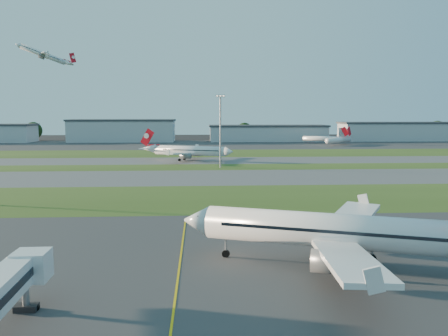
{
  "coord_description": "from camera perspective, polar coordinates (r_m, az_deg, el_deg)",
  "views": [
    {
      "loc": [
        7.71,
        -46.45,
        19.44
      ],
      "look_at": [
        13.17,
        51.99,
        7.0
      ],
      "focal_mm": 35.0,
      "sensor_mm": 36.0,
      "label": 1
    }
  ],
  "objects": [
    {
      "name": "apron_near",
      "position": [
        50.94,
        -12.07,
        -15.4
      ],
      "size": [
        300.0,
        70.0,
        0.01
      ],
      "primitive_type": "cube",
      "color": "#333335",
      "rests_on": "ground"
    },
    {
      "name": "grass_strip_a",
      "position": [
        100.65,
        -7.53,
        -4.0
      ],
      "size": [
        300.0,
        34.0,
        0.01
      ],
      "primitive_type": "cube",
      "color": "#314818",
      "rests_on": "ground"
    },
    {
      "name": "airliner_parked",
      "position": [
        56.89,
        15.34,
        -8.12
      ],
      "size": [
        40.9,
        34.56,
        13.29
      ],
      "rotation": [
        0.0,
        0.0,
        -0.34
      ],
      "color": "white",
      "rests_on": "ground"
    },
    {
      "name": "tree_west",
      "position": [
        337.86,
        -23.64,
        4.5
      ],
      "size": [
        12.1,
        12.1,
        13.2
      ],
      "color": "black",
      "rests_on": "ground"
    },
    {
      "name": "airliner_departing",
      "position": [
        272.73,
        -22.51,
        13.54
      ],
      "size": [
        28.7,
        24.26,
        9.33
      ],
      "rotation": [
        0.0,
        0.0,
        0.34
      ],
      "color": "white"
    },
    {
      "name": "mini_jet_far",
      "position": [
        285.22,
        12.91,
        3.76
      ],
      "size": [
        27.72,
        11.1,
        9.48
      ],
      "rotation": [
        0.0,
        0.0,
        -0.31
      ],
      "color": "white",
      "rests_on": "ground"
    },
    {
      "name": "grass_strip_c",
      "position": [
        212.48,
        -5.24,
        1.91
      ],
      "size": [
        300.0,
        40.0,
        0.01
      ],
      "primitive_type": "cube",
      "color": "#314818",
      "rests_on": "ground"
    },
    {
      "name": "airliner_taxiing",
      "position": [
        178.79,
        -4.59,
        2.25
      ],
      "size": [
        35.85,
        30.34,
        11.7
      ],
      "rotation": [
        0.0,
        0.0,
        2.79
      ],
      "color": "white",
      "rests_on": "ground"
    },
    {
      "name": "apron_far",
      "position": [
        272.26,
        -4.8,
        3.07
      ],
      "size": [
        400.0,
        80.0,
        0.01
      ],
      "primitive_type": "cube",
      "color": "#333335",
      "rests_on": "ground"
    },
    {
      "name": "hangar_west",
      "position": [
        306.25,
        -13.13,
        4.79
      ],
      "size": [
        71.4,
        23.0,
        15.2
      ],
      "color": "#A6A9AE",
      "rests_on": "ground"
    },
    {
      "name": "yellow_line",
      "position": [
        50.43,
        -6.23,
        -15.53
      ],
      "size": [
        0.25,
        60.0,
        0.02
      ],
      "primitive_type": "cube",
      "color": "gold",
      "rests_on": "ground"
    },
    {
      "name": "ground",
      "position": [
        50.94,
        -12.07,
        -15.41
      ],
      "size": [
        700.0,
        700.0,
        0.0
      ],
      "primitive_type": "plane",
      "color": "black",
      "rests_on": "ground"
    },
    {
      "name": "hangar_far_east",
      "position": [
        335.76,
        22.92,
        4.44
      ],
      "size": [
        96.9,
        23.0,
        13.2
      ],
      "color": "#A6A9AE",
      "rests_on": "ground"
    },
    {
      "name": "tree_mid_west",
      "position": [
        313.97,
        -8.26,
        4.63
      ],
      "size": [
        9.9,
        9.9,
        10.8
      ],
      "color": "black",
      "rests_on": "ground"
    },
    {
      "name": "taxiway_a",
      "position": [
        133.1,
        -6.46,
        -1.25
      ],
      "size": [
        300.0,
        32.0,
        0.01
      ],
      "primitive_type": "cube",
      "color": "#515154",
      "rests_on": "ground"
    },
    {
      "name": "grass_strip_b",
      "position": [
        157.84,
        -5.95,
        0.08
      ],
      "size": [
        300.0,
        18.0,
        0.01
      ],
      "primitive_type": "cube",
      "color": "#314818",
      "rests_on": "ground"
    },
    {
      "name": "tree_far_east",
      "position": [
        363.8,
        26.08,
        4.57
      ],
      "size": [
        12.65,
        12.65,
        13.8
      ],
      "color": "black",
      "rests_on": "ground"
    },
    {
      "name": "light_mast_centre",
      "position": [
        154.69,
        -0.47,
        5.48
      ],
      "size": [
        3.2,
        0.7,
        25.8
      ],
      "color": "gray",
      "rests_on": "ground"
    },
    {
      "name": "hangar_east",
      "position": [
        305.45,
        5.75,
        4.56
      ],
      "size": [
        81.6,
        23.0,
        11.2
      ],
      "color": "#A6A9AE",
      "rests_on": "ground"
    },
    {
      "name": "taxiway_b",
      "position": [
        179.67,
        -5.62,
        0.95
      ],
      "size": [
        300.0,
        26.0,
        0.01
      ],
      "primitive_type": "cube",
      "color": "#515154",
      "rests_on": "ground"
    },
    {
      "name": "tree_east",
      "position": [
        331.57,
        15.76,
        4.63
      ],
      "size": [
        10.45,
        10.45,
        11.4
      ],
      "color": "black",
      "rests_on": "ground"
    },
    {
      "name": "mini_jet_near",
      "position": [
        274.63,
        14.74,
        3.58
      ],
      "size": [
        22.23,
        20.64,
        9.48
      ],
      "rotation": [
        0.0,
        0.0,
        0.74
      ],
      "color": "white",
      "rests_on": "ground"
    },
    {
      "name": "tree_mid_east",
      "position": [
        317.35,
        2.68,
        4.9
      ],
      "size": [
        11.55,
        11.55,
        12.6
      ],
      "color": "black",
      "rests_on": "ground"
    }
  ]
}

